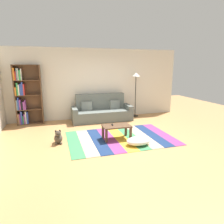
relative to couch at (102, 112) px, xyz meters
name	(u,v)px	position (x,y,z in m)	size (l,w,h in m)	color
ground_plane	(116,138)	(-0.06, -2.02, -0.34)	(14.00, 14.00, 0.00)	#B27F4C
back_wall	(97,84)	(-0.06, 0.53, 1.01)	(6.80, 0.10, 2.70)	silver
rug	(121,138)	(0.05, -2.07, -0.33)	(3.00, 2.01, 0.01)	#387F4C
couch	(102,112)	(0.00, 0.00, 0.00)	(2.26, 0.80, 1.00)	#59605B
bookshelf	(25,96)	(-2.70, 0.29, 0.66)	(0.90, 0.28, 2.09)	brown
coffee_table	(117,128)	(-0.08, -2.11, 0.00)	(0.78, 0.46, 0.40)	#513826
pouf	(138,141)	(0.33, -2.70, -0.22)	(0.64, 0.43, 0.21)	white
dog	(58,138)	(-1.69, -1.95, -0.18)	(0.22, 0.35, 0.40)	#473D33
standing_lamp	(136,80)	(1.49, 0.22, 1.15)	(0.32, 0.32, 1.78)	black
tv_remote	(112,125)	(-0.19, -2.04, 0.08)	(0.04, 0.15, 0.02)	black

